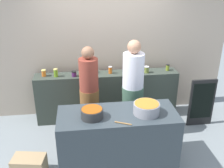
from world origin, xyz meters
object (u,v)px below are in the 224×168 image
object	(u,v)px
preserve_jar_1	(56,73)
preserve_jar_3	(81,73)
cooking_pot_left	(92,113)
chalkboard_sign	(202,103)
preserve_jar_0	(44,73)
cooking_pot_center	(146,108)
preserve_jar_2	(74,74)
preserve_jar_5	(110,70)
preserve_jar_4	(94,70)
cook_in_cap	(133,95)
bread_crate	(29,165)
preserve_jar_8	(168,67)
cook_with_tongs	(89,97)
preserve_jar_7	(147,70)
preserve_jar_6	(131,70)
wooden_spoon	(123,123)

from	to	relation	value
preserve_jar_1	preserve_jar_3	bearing A→B (deg)	-1.09
cooking_pot_left	chalkboard_sign	world-z (taller)	cooking_pot_left
preserve_jar_0	cooking_pot_center	bearing A→B (deg)	-43.12
preserve_jar_2	preserve_jar_5	size ratio (longest dim) A/B	0.77
preserve_jar_4	chalkboard_sign	xyz separation A→B (m)	(1.95, -0.58, -0.52)
cook_in_cap	bread_crate	world-z (taller)	cook_in_cap
preserve_jar_0	bread_crate	size ratio (longest dim) A/B	0.27
preserve_jar_4	preserve_jar_8	distance (m)	1.42
cook_with_tongs	preserve_jar_3	bearing A→B (deg)	103.37
preserve_jar_2	cook_in_cap	bearing A→B (deg)	-31.15
cook_with_tongs	preserve_jar_8	bearing A→B (deg)	20.39
preserve_jar_0	cooking_pot_center	size ratio (longest dim) A/B	0.33
preserve_jar_1	preserve_jar_7	bearing A→B (deg)	-0.53
cook_with_tongs	cooking_pot_center	bearing A→B (deg)	-49.40
preserve_jar_7	chalkboard_sign	distance (m)	1.18
preserve_jar_1	cooking_pot_left	bearing A→B (deg)	-68.07
cooking_pot_left	preserve_jar_1	bearing A→B (deg)	111.93
cooking_pot_center	cook_in_cap	bearing A→B (deg)	92.54
preserve_jar_6	preserve_jar_8	size ratio (longest dim) A/B	1.20
preserve_jar_0	preserve_jar_7	distance (m)	1.90
wooden_spoon	preserve_jar_2	bearing A→B (deg)	111.83
bread_crate	cooking_pot_left	bearing A→B (deg)	-0.77
chalkboard_sign	bread_crate	bearing A→B (deg)	-162.55
preserve_jar_5	cooking_pot_left	xyz separation A→B (m)	(-0.43, -1.46, -0.06)
preserve_jar_7	cook_with_tongs	size ratio (longest dim) A/B	0.08
preserve_jar_2	cooking_pot_left	size ratio (longest dim) A/B	0.34
cooking_pot_left	cooking_pot_center	bearing A→B (deg)	1.31
preserve_jar_3	cook_with_tongs	bearing A→B (deg)	-76.63
preserve_jar_7	preserve_jar_8	bearing A→B (deg)	8.85
preserve_jar_2	preserve_jar_3	xyz separation A→B (m)	(0.13, 0.02, 0.00)
preserve_jar_8	bread_crate	size ratio (longest dim) A/B	0.26
preserve_jar_0	preserve_jar_8	world-z (taller)	preserve_jar_0
preserve_jar_6	wooden_spoon	xyz separation A→B (m)	(-0.42, -1.61, -0.12)
preserve_jar_5	preserve_jar_8	world-z (taller)	preserve_jar_5
cooking_pot_center	cook_with_tongs	size ratio (longest dim) A/B	0.23
cooking_pot_center	preserve_jar_4	bearing A→B (deg)	113.03
preserve_jar_1	cook_in_cap	distance (m)	1.46
cooking_pot_left	bread_crate	world-z (taller)	cooking_pot_left
preserve_jar_7	chalkboard_sign	xyz separation A→B (m)	(0.96, -0.45, -0.53)
cooking_pot_center	bread_crate	size ratio (longest dim) A/B	0.80
cooking_pot_left	cooking_pot_center	size ratio (longest dim) A/B	0.83
preserve_jar_7	wooden_spoon	size ratio (longest dim) A/B	0.54
preserve_jar_0	preserve_jar_4	distance (m)	0.91
chalkboard_sign	preserve_jar_1	bearing A→B (deg)	169.94
preserve_jar_3	cooking_pot_left	size ratio (longest dim) A/B	0.36
cooking_pot_center	wooden_spoon	distance (m)	0.44
cook_in_cap	preserve_jar_8	bearing A→B (deg)	39.48
bread_crate	cook_with_tongs	bearing A→B (deg)	43.67
wooden_spoon	preserve_jar_0	bearing A→B (deg)	125.25
preserve_jar_3	bread_crate	xyz separation A→B (m)	(-0.81, -1.40, -0.85)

